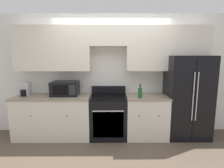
# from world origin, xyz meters

# --- Properties ---
(ground_plane) EXTENTS (12.00, 12.00, 0.00)m
(ground_plane) POSITION_xyz_m (0.00, 0.00, 0.00)
(ground_plane) COLOR brown
(wall_back) EXTENTS (8.00, 0.39, 2.60)m
(wall_back) POSITION_xyz_m (0.00, 0.57, 1.57)
(wall_back) COLOR white
(wall_back) RESTS_ON ground_plane
(lower_cabinets_left) EXTENTS (1.58, 0.64, 0.88)m
(lower_cabinets_left) POSITION_xyz_m (-1.23, 0.31, 0.44)
(lower_cabinets_left) COLOR silver
(lower_cabinets_left) RESTS_ON ground_plane
(lower_cabinets_right) EXTENTS (0.87, 0.64, 0.88)m
(lower_cabinets_right) POSITION_xyz_m (0.72, 0.31, 0.44)
(lower_cabinets_right) COLOR silver
(lower_cabinets_right) RESTS_ON ground_plane
(oven_range) EXTENTS (0.75, 0.65, 1.04)m
(oven_range) POSITION_xyz_m (-0.08, 0.31, 0.45)
(oven_range) COLOR black
(oven_range) RESTS_ON ground_plane
(refrigerator) EXTENTS (0.87, 0.75, 1.71)m
(refrigerator) POSITION_xyz_m (1.58, 0.36, 0.86)
(refrigerator) COLOR black
(refrigerator) RESTS_ON ground_plane
(microwave) EXTENTS (0.55, 0.40, 0.29)m
(microwave) POSITION_xyz_m (-0.99, 0.38, 1.03)
(microwave) COLOR black
(microwave) RESTS_ON lower_cabinets_left
(bottle) EXTENTS (0.07, 0.07, 0.27)m
(bottle) POSITION_xyz_m (0.55, 0.12, 0.99)
(bottle) COLOR #195928
(bottle) RESTS_ON lower_cabinets_right
(coffee_maker) EXTENTS (0.20, 0.22, 0.28)m
(coffee_maker) POSITION_xyz_m (-1.82, 0.35, 1.01)
(coffee_maker) COLOR #B7B7BC
(coffee_maker) RESTS_ON lower_cabinets_left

